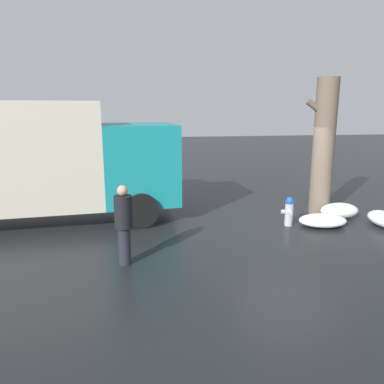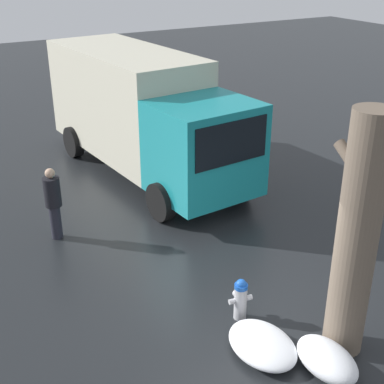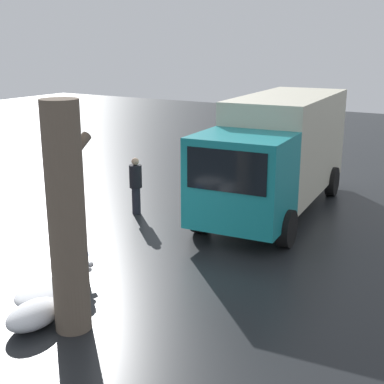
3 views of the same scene
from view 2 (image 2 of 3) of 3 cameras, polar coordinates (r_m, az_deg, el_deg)
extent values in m
plane|color=black|center=(9.34, 5.10, -13.18)|extent=(60.00, 60.00, 0.00)
cylinder|color=#B7B7BC|center=(9.15, 5.18, -11.72)|extent=(0.21, 0.21, 0.60)
cylinder|color=blue|center=(8.96, 5.26, -9.99)|extent=(0.22, 0.22, 0.08)
sphere|color=blue|center=(8.94, 5.27, -9.79)|extent=(0.18, 0.18, 0.18)
cylinder|color=#B7B7BC|center=(9.22, 4.77, -10.82)|extent=(0.12, 0.13, 0.11)
cylinder|color=#B7B7BC|center=(9.06, 4.28, -11.58)|extent=(0.10, 0.11, 0.09)
cylinder|color=#B7B7BC|center=(9.17, 6.10, -11.13)|extent=(0.10, 0.11, 0.09)
cylinder|color=#6B5B4C|center=(8.00, 17.16, -4.85)|extent=(0.61, 0.61, 3.85)
cylinder|color=#6B5B4C|center=(7.71, 16.74, 2.97)|extent=(0.69, 0.17, 0.56)
cube|color=teal|center=(12.17, 1.29, 4.65)|extent=(2.15, 2.40, 2.14)
cube|color=black|center=(11.28, 4.27, 5.23)|extent=(0.19, 1.88, 0.94)
cube|color=beige|center=(15.04, -7.00, 9.68)|extent=(5.51, 2.70, 2.75)
cylinder|color=black|center=(13.28, 4.91, 1.38)|extent=(0.92, 0.36, 0.90)
cylinder|color=black|center=(12.10, -3.34, -1.04)|extent=(0.92, 0.36, 0.90)
cylinder|color=black|center=(17.07, -5.58, 6.80)|extent=(0.92, 0.36, 0.90)
cylinder|color=black|center=(16.16, -12.52, 5.26)|extent=(0.92, 0.36, 0.90)
cylinder|color=#23232D|center=(11.74, -14.32, -3.09)|extent=(0.24, 0.24, 0.76)
cylinder|color=black|center=(11.43, -14.69, 0.01)|extent=(0.35, 0.35, 0.64)
sphere|color=tan|center=(11.27, -14.92, 1.94)|extent=(0.21, 0.21, 0.21)
ellipsoid|color=white|center=(8.63, 7.51, -15.83)|extent=(1.26, 0.92, 0.29)
ellipsoid|color=white|center=(8.44, 14.19, -16.94)|extent=(1.08, 0.68, 0.43)
camera|label=1|loc=(11.24, -52.40, 1.10)|focal=35.00mm
camera|label=3|loc=(11.37, 66.63, 4.55)|focal=50.00mm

